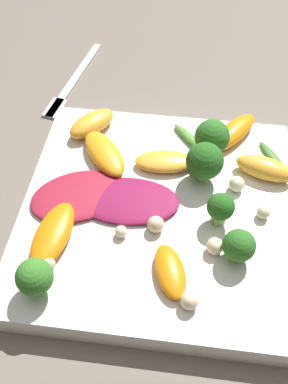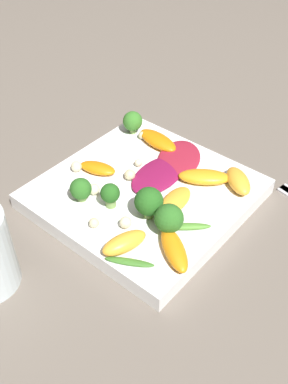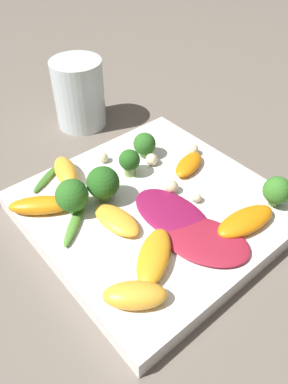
% 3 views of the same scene
% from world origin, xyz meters
% --- Properties ---
extents(ground_plane, '(2.40, 2.40, 0.00)m').
position_xyz_m(ground_plane, '(0.00, 0.00, 0.00)').
color(ground_plane, '#6B6056').
extents(plate, '(0.28, 0.28, 0.03)m').
position_xyz_m(plate, '(0.00, 0.00, 0.01)').
color(plate, white).
rests_on(plate, ground_plane).
extents(drinking_glass, '(0.08, 0.08, 0.11)m').
position_xyz_m(drinking_glass, '(0.25, -0.05, 0.06)').
color(drinking_glass, silver).
rests_on(drinking_glass, ground_plane).
extents(radicchio_leaf_0, '(0.11, 0.07, 0.01)m').
position_xyz_m(radicchio_leaf_0, '(-0.03, -0.00, 0.03)').
color(radicchio_leaf_0, maroon).
rests_on(radicchio_leaf_0, plate).
extents(radicchio_leaf_1, '(0.12, 0.10, 0.01)m').
position_xyz_m(radicchio_leaf_1, '(-0.09, 0.00, 0.03)').
color(radicchio_leaf_1, maroon).
rests_on(radicchio_leaf_1, plate).
extents(orange_segment_0, '(0.04, 0.06, 0.01)m').
position_xyz_m(orange_segment_0, '(0.02, -0.08, 0.03)').
color(orange_segment_0, orange).
rests_on(orange_segment_0, plate).
extents(orange_segment_1, '(0.07, 0.04, 0.01)m').
position_xyz_m(orange_segment_1, '(0.00, 0.06, 0.03)').
color(orange_segment_1, '#FCAD33').
rests_on(orange_segment_1, plate).
extents(orange_segment_2, '(0.07, 0.08, 0.02)m').
position_xyz_m(orange_segment_2, '(0.08, 0.11, 0.04)').
color(orange_segment_2, orange).
rests_on(orange_segment_2, plate).
extents(orange_segment_3, '(0.07, 0.08, 0.02)m').
position_xyz_m(orange_segment_3, '(-0.07, 0.06, 0.03)').
color(orange_segment_3, orange).
rests_on(orange_segment_3, plate).
extents(orange_segment_4, '(0.04, 0.08, 0.02)m').
position_xyz_m(orange_segment_4, '(-0.10, -0.05, 0.03)').
color(orange_segment_4, orange).
rests_on(orange_segment_4, plate).
extents(orange_segment_5, '(0.07, 0.04, 0.02)m').
position_xyz_m(orange_segment_5, '(0.11, 0.06, 0.04)').
color(orange_segment_5, '#FCAD33').
rests_on(orange_segment_5, plate).
extents(orange_segment_6, '(0.06, 0.07, 0.02)m').
position_xyz_m(orange_segment_6, '(-0.09, 0.11, 0.04)').
color(orange_segment_6, '#FCAD33').
rests_on(orange_segment_6, plate).
extents(broccoli_floret_0, '(0.04, 0.04, 0.05)m').
position_xyz_m(broccoli_floret_0, '(0.05, 0.08, 0.05)').
color(broccoli_floret_0, '#84AD5B').
rests_on(broccoli_floret_0, plate).
extents(broccoli_floret_1, '(0.04, 0.04, 0.05)m').
position_xyz_m(broccoli_floret_1, '(0.04, 0.04, 0.05)').
color(broccoli_floret_1, '#7A9E51').
rests_on(broccoli_floret_1, plate).
extents(broccoli_floret_2, '(0.03, 0.03, 0.04)m').
position_xyz_m(broccoli_floret_2, '(-0.10, -0.11, 0.05)').
color(broccoli_floret_2, '#84AD5B').
rests_on(broccoli_floret_2, plate).
extents(broccoli_floret_3, '(0.03, 0.03, 0.04)m').
position_xyz_m(broccoli_floret_3, '(0.08, -0.05, 0.05)').
color(broccoli_floret_3, '#7A9E51').
rests_on(broccoli_floret_3, plate).
extents(broccoli_floret_4, '(0.03, 0.03, 0.04)m').
position_xyz_m(broccoli_floret_4, '(0.06, -0.01, 0.05)').
color(broccoli_floret_4, '#7A9E51').
rests_on(broccoli_floret_4, plate).
extents(arugula_sprig_0, '(0.04, 0.06, 0.01)m').
position_xyz_m(arugula_sprig_0, '(0.12, 0.08, 0.03)').
color(arugula_sprig_0, '#3D7528').
rests_on(arugula_sprig_0, plate).
extents(arugula_sprig_1, '(0.05, 0.06, 0.01)m').
position_xyz_m(arugula_sprig_1, '(0.03, 0.10, 0.03)').
color(arugula_sprig_1, '#518E33').
rests_on(arugula_sprig_1, plate).
extents(macadamia_nut_0, '(0.01, 0.01, 0.01)m').
position_xyz_m(macadamia_nut_0, '(0.11, -0.00, 0.03)').
color(macadamia_nut_0, beige).
rests_on(macadamia_nut_0, plate).
extents(macadamia_nut_1, '(0.01, 0.01, 0.01)m').
position_xyz_m(macadamia_nut_1, '(-0.03, -0.04, 0.03)').
color(macadamia_nut_1, beige).
rests_on(macadamia_nut_1, plate).
extents(macadamia_nut_2, '(0.02, 0.02, 0.02)m').
position_xyz_m(macadamia_nut_2, '(0.08, 0.03, 0.03)').
color(macadamia_nut_2, beige).
rests_on(macadamia_nut_2, plate).
extents(macadamia_nut_3, '(0.02, 0.02, 0.02)m').
position_xyz_m(macadamia_nut_3, '(0.04, -0.11, 0.03)').
color(macadamia_nut_3, beige).
rests_on(macadamia_nut_3, plate).
extents(macadamia_nut_4, '(0.02, 0.02, 0.02)m').
position_xyz_m(macadamia_nut_4, '(0.06, -0.05, 0.03)').
color(macadamia_nut_4, beige).
rests_on(macadamia_nut_4, plate).
extents(macadamia_nut_5, '(0.01, 0.01, 0.01)m').
position_xyz_m(macadamia_nut_5, '(-0.09, -0.09, 0.03)').
color(macadamia_nut_5, beige).
rests_on(macadamia_nut_5, plate).
extents(macadamia_nut_6, '(0.02, 0.02, 0.02)m').
position_xyz_m(macadamia_nut_6, '(-0.00, -0.03, 0.03)').
color(macadamia_nut_6, beige).
rests_on(macadamia_nut_6, plate).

